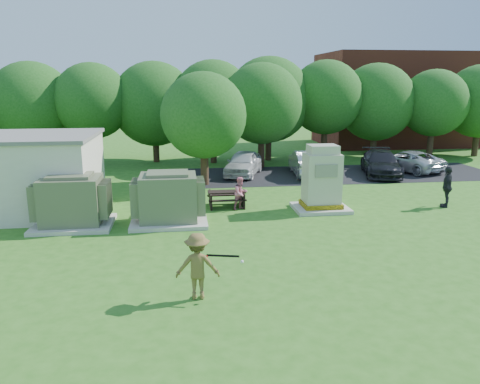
{
  "coord_description": "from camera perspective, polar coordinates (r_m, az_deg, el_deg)",
  "views": [
    {
      "loc": [
        -2.25,
        -13.7,
        5.49
      ],
      "look_at": [
        0.0,
        4.0,
        1.3
      ],
      "focal_mm": 35.0,
      "sensor_mm": 36.0,
      "label": 1
    }
  ],
  "objects": [
    {
      "name": "ground",
      "position": [
        14.93,
        1.95,
        -8.37
      ],
      "size": [
        120.0,
        120.0,
        0.0
      ],
      "primitive_type": "plane",
      "color": "#2D6619",
      "rests_on": "ground"
    },
    {
      "name": "car_white",
      "position": [
        28.29,
        0.43,
        3.54
      ],
      "size": [
        3.1,
        4.66,
        1.47
      ],
      "primitive_type": "imported",
      "rotation": [
        0.0,
        0.0,
        -0.35
      ],
      "color": "silver",
      "rests_on": "ground"
    },
    {
      "name": "batting_equipment",
      "position": [
        12.11,
        -2.2,
        -7.92
      ],
      "size": [
        1.16,
        0.25,
        0.25
      ],
      "color": "black",
      "rests_on": "ground"
    },
    {
      "name": "car_silver_a",
      "position": [
        28.53,
        8.12,
        3.53
      ],
      "size": [
        1.97,
        4.71,
        1.51
      ],
      "primitive_type": "imported",
      "rotation": [
        0.0,
        0.0,
        3.06
      ],
      "color": "#AEADB2",
      "rests_on": "ground"
    },
    {
      "name": "transformer_right",
      "position": [
        18.77,
        -8.71,
        -0.88
      ],
      "size": [
        3.0,
        2.4,
        2.07
      ],
      "color": "beige",
      "rests_on": "ground"
    },
    {
      "name": "batter",
      "position": [
        12.23,
        -5.2,
        -8.98
      ],
      "size": [
        1.18,
        0.73,
        1.77
      ],
      "primitive_type": "imported",
      "rotation": [
        0.0,
        0.0,
        3.08
      ],
      "color": "brown",
      "rests_on": "ground"
    },
    {
      "name": "car_dark",
      "position": [
        29.62,
        16.8,
        3.39
      ],
      "size": [
        3.28,
        5.36,
        1.45
      ],
      "primitive_type": "imported",
      "rotation": [
        0.0,
        0.0,
        -0.27
      ],
      "color": "black",
      "rests_on": "ground"
    },
    {
      "name": "person_walking_right",
      "position": [
        22.91,
        23.93,
        0.58
      ],
      "size": [
        0.95,
        1.17,
        1.86
      ],
      "primitive_type": "imported",
      "rotation": [
        0.0,
        0.0,
        4.18
      ],
      "color": "black",
      "rests_on": "ground"
    },
    {
      "name": "brick_building",
      "position": [
        45.49,
        19.55,
        10.6
      ],
      "size": [
        15.0,
        8.0,
        8.0
      ],
      "primitive_type": "cube",
      "color": "maroon",
      "rests_on": "ground"
    },
    {
      "name": "parking_strip",
      "position": [
        29.25,
        11.34,
        2.15
      ],
      "size": [
        20.0,
        6.0,
        0.01
      ],
      "primitive_type": "cube",
      "color": "#232326",
      "rests_on": "ground"
    },
    {
      "name": "tree_row",
      "position": [
        32.48,
        -0.16,
        10.86
      ],
      "size": [
        41.3,
        13.3,
        7.3
      ],
      "color": "#47301E",
      "rests_on": "ground"
    },
    {
      "name": "picnic_table",
      "position": [
        21.1,
        -1.64,
        -0.61
      ],
      "size": [
        1.68,
        1.26,
        0.72
      ],
      "color": "black",
      "rests_on": "ground"
    },
    {
      "name": "generator_cabinet",
      "position": [
        20.68,
        9.91,
        1.21
      ],
      "size": [
        2.36,
        1.93,
        2.88
      ],
      "color": "beige",
      "rests_on": "ground"
    },
    {
      "name": "car_silver_b",
      "position": [
        31.55,
        19.78,
        3.61
      ],
      "size": [
        3.72,
        5.12,
        1.29
      ],
      "primitive_type": "imported",
      "rotation": [
        0.0,
        0.0,
        3.52
      ],
      "color": "silver",
      "rests_on": "ground"
    },
    {
      "name": "person_at_picnic",
      "position": [
        20.59,
        0.09,
        -0.15
      ],
      "size": [
        0.89,
        0.84,
        1.46
      ],
      "primitive_type": "imported",
      "rotation": [
        0.0,
        0.0,
        0.55
      ],
      "color": "pink",
      "rests_on": "ground"
    },
    {
      "name": "transformer_left",
      "position": [
        19.23,
        -19.79,
        -1.18
      ],
      "size": [
        3.0,
        2.4,
        2.07
      ],
      "color": "beige",
      "rests_on": "ground"
    }
  ]
}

